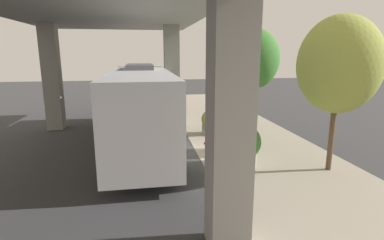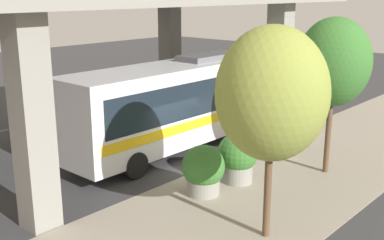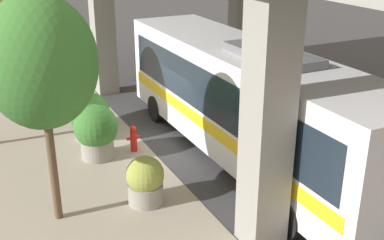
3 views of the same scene
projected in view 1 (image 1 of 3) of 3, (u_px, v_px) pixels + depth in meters
The scene contains 10 objects.
ground_plane at pixel (198, 156), 13.25m from camera, with size 80.00×80.00×0.00m, color #38383A.
sidewalk_strip at pixel (262, 152), 13.73m from camera, with size 6.00×40.00×0.02m.
overpass at pixel (95, 14), 11.33m from camera, with size 9.40×20.55×6.69m.
bus at pixel (141, 102), 14.67m from camera, with size 2.77×12.45×3.89m.
fire_hydrant at pixel (209, 144), 13.46m from camera, with size 0.47×0.22×0.92m.
planter_front at pixel (243, 145), 11.93m from camera, with size 1.43×1.43×1.70m.
planter_middle at pixel (236, 133), 13.50m from camera, with size 1.42×1.42×1.81m.
planter_back at pixel (210, 122), 16.66m from camera, with size 1.03×1.03×1.38m.
street_tree_near at pixel (339, 65), 10.77m from camera, with size 2.94×2.94×5.80m.
street_tree_far at pixel (255, 59), 15.98m from camera, with size 2.63×2.63×5.73m.
Camera 1 is at (2.35, 12.38, 4.42)m, focal length 28.00 mm.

